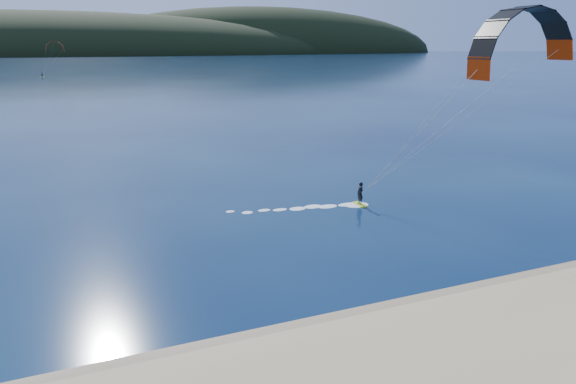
{
  "coord_description": "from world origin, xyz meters",
  "views": [
    {
      "loc": [
        -6.72,
        -12.75,
        12.37
      ],
      "look_at": [
        2.2,
        10.0,
        5.0
      ],
      "focal_mm": 30.44,
      "sensor_mm": 36.0,
      "label": 1
    }
  ],
  "objects": [
    {
      "name": "wet_sand",
      "position": [
        0.0,
        4.5,
        0.05
      ],
      "size": [
        220.0,
        2.5,
        0.1
      ],
      "color": "#89744F",
      "rests_on": "ground"
    },
    {
      "name": "headland",
      "position": [
        0.63,
        745.28,
        0.0
      ],
      "size": [
        1200.0,
        310.0,
        140.0
      ],
      "color": "black",
      "rests_on": "ground"
    },
    {
      "name": "kitesurfer_near",
      "position": [
        20.5,
        14.06,
        10.78
      ],
      "size": [
        23.3,
        9.16,
        14.58
      ],
      "color": "#BEEE1C",
      "rests_on": "ground"
    },
    {
      "name": "kitesurfer_far",
      "position": [
        -19.41,
        207.42,
        10.34
      ],
      "size": [
        10.27,
        4.82,
        12.51
      ],
      "color": "#BEEE1C",
      "rests_on": "ground"
    }
  ]
}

